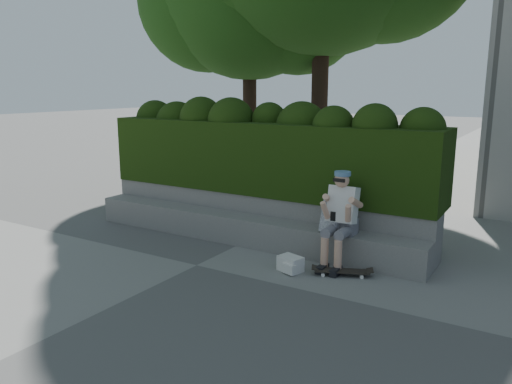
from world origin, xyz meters
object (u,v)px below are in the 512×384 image
Objects in this scene: person at (341,215)px; skateboard at (342,271)px; backpack_ground at (290,264)px; backpack_plaid at (333,217)px.

skateboard is (0.19, -0.35, -0.69)m from person.
person is at bearing 64.24° from backpack_ground.
backpack_plaid is 1.41× the size of backpack_ground.
skateboard is 0.72m from backpack_ground.
person is 0.19m from backpack_plaid.
person is 0.99m from backpack_ground.
backpack_ground is (-0.35, -0.64, -0.57)m from backpack_plaid.
backpack_plaid is at bearing 151.98° from person.
person is at bearing -12.15° from backpack_plaid.
person is 2.99× the size of backpack_plaid.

